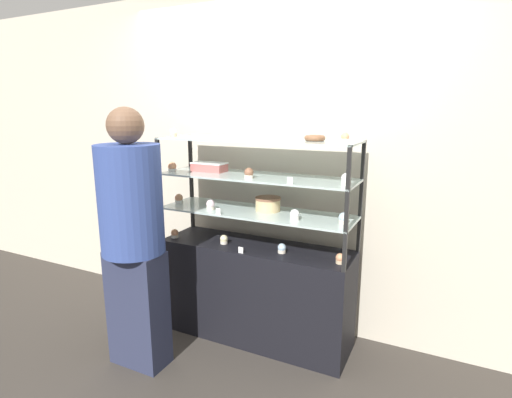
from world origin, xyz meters
TOP-DOWN VIEW (x-y plane):
  - ground_plane at (0.00, 0.00)m, footprint 20.00×20.00m
  - back_wall at (0.00, 0.36)m, footprint 8.00×0.05m
  - display_base at (0.00, 0.00)m, footprint 1.41×0.42m
  - display_riser_lower at (0.00, 0.00)m, footprint 1.41×0.42m
  - display_riser_middle at (0.00, 0.00)m, footprint 1.41×0.42m
  - display_riser_upper at (0.00, 0.00)m, footprint 1.41×0.42m
  - layer_cake_centerpiece at (0.07, 0.05)m, footprint 0.18×0.18m
  - sheet_cake_frosted at (-0.41, 0.03)m, footprint 0.26×0.13m
  - cupcake_0 at (-0.64, -0.11)m, footprint 0.06×0.06m
  - cupcake_1 at (-0.23, -0.07)m, footprint 0.06×0.06m
  - cupcake_2 at (0.23, -0.06)m, footprint 0.06×0.06m
  - cupcake_3 at (0.64, -0.07)m, footprint 0.06×0.06m
  - price_tag_0 at (-0.02, -0.19)m, footprint 0.04×0.00m
  - cupcake_4 at (-0.65, -0.04)m, footprint 0.06×0.06m
  - cupcake_5 at (-0.32, -0.10)m, footprint 0.06×0.06m
  - cupcake_6 at (0.33, -0.10)m, footprint 0.06×0.06m
  - cupcake_7 at (0.64, -0.04)m, footprint 0.06×0.06m
  - price_tag_1 at (-0.20, -0.19)m, footprint 0.04×0.00m
  - cupcake_8 at (-0.65, -0.09)m, footprint 0.06×0.06m
  - cupcake_9 at (-0.00, -0.11)m, footprint 0.06×0.06m
  - cupcake_10 at (0.64, -0.06)m, footprint 0.06×0.06m
  - price_tag_2 at (0.33, -0.19)m, footprint 0.04×0.00m
  - cupcake_11 at (-0.65, -0.07)m, footprint 0.05×0.05m
  - cupcake_12 at (-0.01, -0.05)m, footprint 0.05×0.05m
  - cupcake_13 at (0.64, -0.10)m, footprint 0.05×0.05m
  - price_tag_3 at (-0.21, -0.19)m, footprint 0.04×0.00m
  - donut_glazed at (0.41, 0.02)m, footprint 0.14×0.14m
  - customer_figure at (-0.57, -0.63)m, footprint 0.40×0.40m

SIDE VIEW (x-z plane):
  - ground_plane at x=0.00m, z-range 0.00..0.00m
  - display_base at x=0.00m, z-range 0.00..0.73m
  - price_tag_0 at x=-0.02m, z-range 0.73..0.77m
  - cupcake_0 at x=-0.64m, z-range 0.73..0.79m
  - cupcake_1 at x=-0.23m, z-range 0.73..0.79m
  - cupcake_2 at x=0.23m, z-range 0.73..0.79m
  - cupcake_3 at x=0.64m, z-range 0.73..0.79m
  - customer_figure at x=-0.57m, z-range 0.06..1.77m
  - display_riser_lower at x=0.00m, z-range 0.84..1.10m
  - price_tag_1 at x=-0.20m, z-range 0.99..1.03m
  - cupcake_4 at x=-0.65m, z-range 0.98..1.06m
  - cupcake_5 at x=-0.32m, z-range 0.98..1.06m
  - cupcake_6 at x=0.33m, z-range 0.98..1.06m
  - cupcake_7 at x=0.64m, z-range 0.98..1.06m
  - layer_cake_centerpiece at x=0.07m, z-range 0.99..1.09m
  - display_riser_middle at x=0.00m, z-range 1.10..1.35m
  - price_tag_2 at x=0.33m, z-range 1.24..1.29m
  - cupcake_8 at x=-0.65m, z-range 1.24..1.31m
  - cupcake_9 at x=0.00m, z-range 1.24..1.31m
  - cupcake_10 at x=0.64m, z-range 1.24..1.31m
  - sheet_cake_frosted at x=-0.41m, z-range 1.24..1.31m
  - back_wall at x=0.00m, z-range 0.00..2.60m
  - display_riser_upper at x=0.00m, z-range 1.35..1.61m
  - donut_glazed at x=0.41m, z-range 1.50..1.53m
  - price_tag_3 at x=-0.21m, z-range 1.50..1.54m
  - cupcake_11 at x=-0.65m, z-range 1.50..1.56m
  - cupcake_12 at x=-0.01m, z-range 1.50..1.56m
  - cupcake_13 at x=0.64m, z-range 1.50..1.56m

